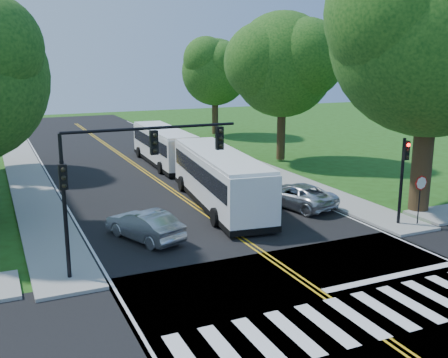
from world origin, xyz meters
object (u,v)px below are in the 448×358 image
hatchback (144,225)px  dark_sedan (225,167)px  signal_nw (125,165)px  bus_lead (219,178)px  signal_ne (403,170)px  bus_follow (164,145)px  suv (296,195)px

hatchback → dark_sedan: (9.18, 10.94, -0.06)m
signal_nw → bus_lead: signal_nw is taller
signal_ne → bus_lead: signal_ne is taller
signal_nw → bus_lead: (7.22, 7.34, -2.71)m
signal_nw → signal_ne: signal_nw is taller
signal_ne → dark_sedan: (-3.27, 14.31, -2.30)m
signal_ne → bus_follow: size_ratio=0.39×
signal_nw → suv: bearing=25.2°
signal_ne → dark_sedan: bearing=102.9°
signal_nw → suv: signal_nw is taller
hatchback → dark_sedan: bearing=-151.4°
hatchback → signal_nw: bearing=43.2°
signal_ne → dark_sedan: 14.86m
hatchback → suv: (9.53, 1.85, -0.03)m
bus_lead → bus_follow: bearing=-86.7°
bus_lead → bus_follow: 12.99m
signal_nw → bus_follow: bearing=68.3°
bus_lead → hatchback: bearing=42.2°
signal_nw → bus_follow: size_ratio=0.63×
hatchback → dark_sedan: 14.28m
signal_nw → dark_sedan: bearing=53.0°
signal_ne → bus_follow: 21.20m
hatchback → bus_follow: bearing=-132.3°
bus_follow → hatchback: size_ratio=2.58×
signal_nw → signal_ne: size_ratio=1.62×
signal_nw → suv: size_ratio=1.44×
signal_nw → dark_sedan: (10.78, 14.32, -3.71)m
suv → dark_sedan: (-0.35, 9.09, -0.03)m
signal_nw → hatchback: 5.23m
suv → signal_nw: bearing=10.3°
bus_lead → hatchback: (-5.61, -3.95, -0.94)m
signal_ne → bus_lead: 10.10m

